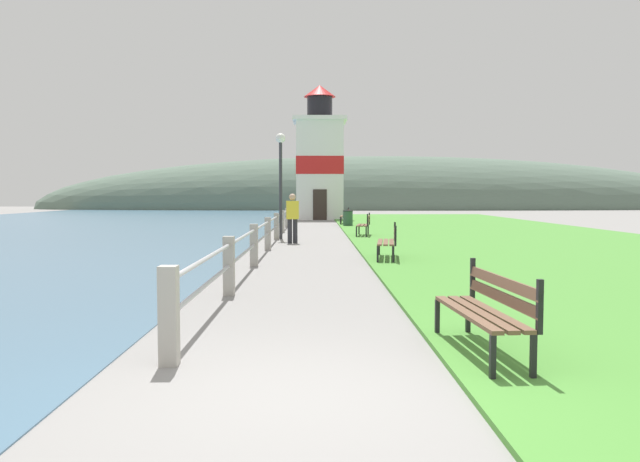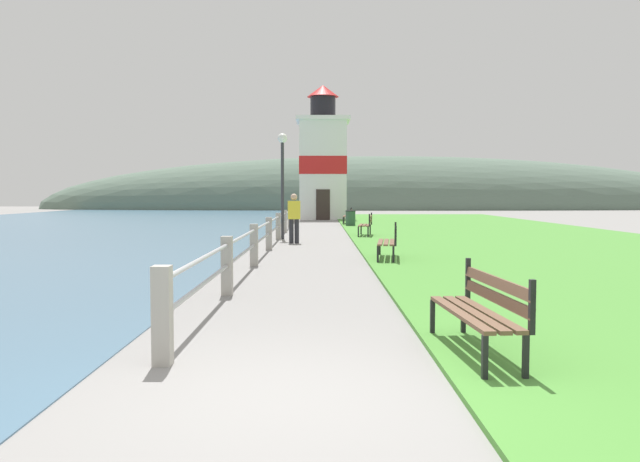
{
  "view_description": "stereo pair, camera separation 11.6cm",
  "coord_description": "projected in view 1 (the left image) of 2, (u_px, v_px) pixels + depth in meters",
  "views": [
    {
      "loc": [
        0.13,
        -5.08,
        1.69
      ],
      "look_at": [
        0.32,
        18.36,
        0.3
      ],
      "focal_mm": 35.0,
      "sensor_mm": 36.0,
      "label": 1
    },
    {
      "loc": [
        0.25,
        -5.08,
        1.69
      ],
      "look_at": [
        0.32,
        18.36,
        0.3
      ],
      "focal_mm": 35.0,
      "sensor_mm": 36.0,
      "label": 2
    }
  ],
  "objects": [
    {
      "name": "lighthouse",
      "position": [
        320.0,
        162.0,
        41.92
      ],
      "size": [
        3.55,
        3.55,
        8.97
      ],
      "color": "white",
      "rests_on": "ground_plane"
    },
    {
      "name": "park_bench_far",
      "position": [
        365.0,
        223.0,
        24.49
      ],
      "size": [
        0.68,
        1.72,
        0.94
      ],
      "rotation": [
        0.0,
        0.0,
        3.01
      ],
      "color": "brown",
      "rests_on": "ground_plane"
    },
    {
      "name": "ground_plane",
      "position": [
        299.0,
        398.0,
        5.17
      ],
      "size": [
        160.0,
        160.0,
        0.0
      ],
      "primitive_type": "plane",
      "color": "gray"
    },
    {
      "name": "lamp_post",
      "position": [
        281.0,
        166.0,
        23.29
      ],
      "size": [
        0.36,
        0.36,
        3.96
      ],
      "color": "#333338",
      "rests_on": "ground_plane"
    },
    {
      "name": "trash_bin",
      "position": [
        348.0,
        219.0,
        32.29
      ],
      "size": [
        0.54,
        0.54,
        0.84
      ],
      "color": "#2D5138",
      "rests_on": "ground_plane"
    },
    {
      "name": "seawall_railing",
      "position": [
        273.0,
        227.0,
        21.05
      ],
      "size": [
        0.18,
        30.09,
        0.99
      ],
      "color": "#A8A399",
      "rests_on": "ground_plane"
    },
    {
      "name": "park_bench_midway",
      "position": [
        389.0,
        239.0,
        15.81
      ],
      "size": [
        0.7,
        1.99,
        0.94
      ],
      "rotation": [
        0.0,
        0.0,
        3.02
      ],
      "color": "brown",
      "rests_on": "ground_plane"
    },
    {
      "name": "grass_verge",
      "position": [
        509.0,
        238.0,
        23.37
      ],
      "size": [
        12.0,
        54.54,
        0.06
      ],
      "color": "#4C8E38",
      "rests_on": "ground_plane"
    },
    {
      "name": "person_strolling",
      "position": [
        292.0,
        216.0,
        21.37
      ],
      "size": [
        0.45,
        0.29,
        1.71
      ],
      "rotation": [
        0.0,
        0.0,
        1.72
      ],
      "color": "#28282D",
      "rests_on": "ground_plane"
    },
    {
      "name": "distant_hillside",
      "position": [
        384.0,
        209.0,
        71.47
      ],
      "size": [
        80.0,
        16.0,
        12.0
      ],
      "color": "#566B5B",
      "rests_on": "ground_plane"
    },
    {
      "name": "park_bench_by_lighthouse",
      "position": [
        346.0,
        215.0,
        34.4
      ],
      "size": [
        0.6,
        1.94,
        0.94
      ],
      "rotation": [
        0.0,
        0.0,
        3.08
      ],
      "color": "brown",
      "rests_on": "ground_plane"
    },
    {
      "name": "park_bench_near",
      "position": [
        488.0,
        306.0,
        6.42
      ],
      "size": [
        0.6,
        1.92,
        0.94
      ],
      "rotation": [
        0.0,
        0.0,
        3.21
      ],
      "color": "brown",
      "rests_on": "ground_plane"
    }
  ]
}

